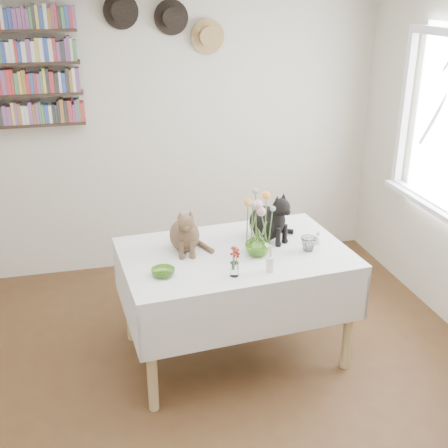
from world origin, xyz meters
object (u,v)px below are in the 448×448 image
object	(u,v)px
dining_table	(235,278)
tabby_cat	(184,227)
black_cat	(265,214)
flower_vase	(258,243)
bookshelf_unit	(14,68)

from	to	relation	value
dining_table	tabby_cat	bearing A→B (deg)	160.55
black_cat	flower_vase	xyz separation A→B (m)	(-0.13, -0.24, -0.09)
black_cat	bookshelf_unit	distance (m)	2.29
bookshelf_unit	dining_table	bearing A→B (deg)	-47.18
dining_table	bookshelf_unit	world-z (taller)	bookshelf_unit
dining_table	flower_vase	distance (m)	0.32
tabby_cat	black_cat	world-z (taller)	black_cat
black_cat	dining_table	bearing A→B (deg)	177.41
black_cat	bookshelf_unit	bearing A→B (deg)	106.78
dining_table	tabby_cat	xyz separation A→B (m)	(-0.32, 0.11, 0.36)
tabby_cat	bookshelf_unit	bearing A→B (deg)	131.76
black_cat	flower_vase	distance (m)	0.29
dining_table	black_cat	size ratio (longest dim) A/B	4.35
tabby_cat	bookshelf_unit	world-z (taller)	bookshelf_unit
tabby_cat	black_cat	xyz separation A→B (m)	(0.58, 0.05, 0.02)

